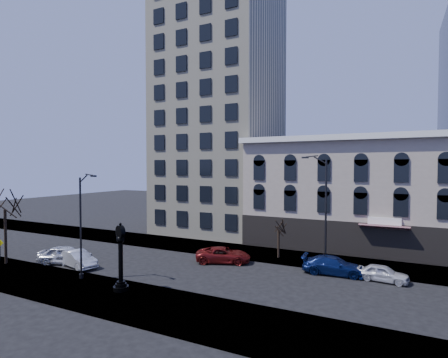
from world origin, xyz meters
The scene contains 16 objects.
ground centered at (0.00, 0.00, 0.00)m, with size 160.00×160.00×0.00m, color black.
sidewalk_far centered at (0.00, 8.00, 0.06)m, with size 160.00×6.00×0.12m, color gray.
sidewalk_near centered at (0.00, -8.00, 0.06)m, with size 160.00×6.00×0.12m, color gray.
cream_tower centered at (-6.11, 18.88, 19.32)m, with size 15.90×15.40×42.50m.
victorian_row centered at (12.00, 15.89, 6.00)m, with size 22.60×11.19×12.50m.
street_clock centered at (-1.00, -6.99, 2.37)m, with size 1.13×1.13×4.98m.
street_lamp_near centered at (-5.20, -6.44, 6.67)m, with size 2.23×0.65×8.68m.
street_lamp_far centered at (10.52, 6.16, 7.91)m, with size 2.67×0.46×10.32m.
bare_tree_near centered at (-15.69, -6.35, 6.31)m, with size 4.77×4.77×8.19m.
bare_tree_far centered at (6.53, 7.14, 3.48)m, with size 2.60×2.60×4.46m.
warning_sign centered at (-17.13, -6.00, 1.54)m, with size 0.64×0.27×2.07m.
car_near_a centered at (-11.01, -3.61, 0.84)m, with size 1.98×4.92×1.68m, color silver.
car_near_b centered at (-9.03, -3.88, 0.74)m, with size 1.56×4.48×1.48m, color silver.
car_far_a centered at (2.23, 3.42, 0.73)m, with size 2.41×5.22×1.45m, color maroon.
car_far_b centered at (12.31, 4.28, 0.76)m, with size 2.13×5.23×1.52m, color #0C194C.
car_far_c centered at (16.14, 4.15, 0.66)m, with size 1.55×3.86×1.32m, color silver.
Camera 1 is at (17.03, -26.29, 9.18)m, focal length 28.00 mm.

